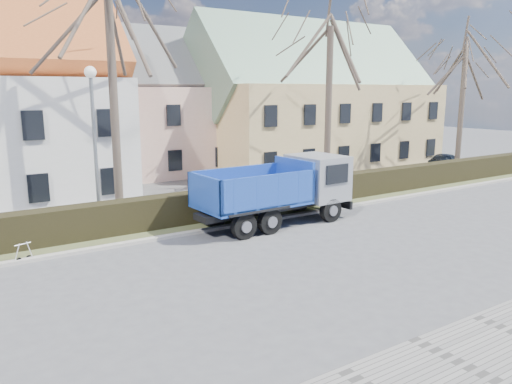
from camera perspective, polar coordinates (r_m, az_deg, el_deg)
ground at (r=16.43m, az=0.98°, el=-8.39°), size 120.00×120.00×0.00m
curb_far at (r=20.20m, az=-6.36°, el=-4.46°), size 80.00×0.30×0.12m
grass_strip at (r=21.60m, az=-8.28°, el=-3.48°), size 80.00×3.00×0.10m
hedge at (r=21.27m, az=-8.10°, el=-2.04°), size 60.00×0.90×1.30m
building_pink at (r=35.19m, az=-12.08°, el=8.68°), size 10.80×8.80×8.00m
building_yellow at (r=38.70m, az=6.64°, el=9.46°), size 18.80×10.80×8.50m
tree_1 at (r=22.32m, az=-16.11°, el=12.96°), size 9.20×9.20×12.65m
tree_2 at (r=28.31m, az=8.32°, el=11.21°), size 8.00×8.00×11.00m
tree_3 at (r=37.33m, az=22.52°, el=10.10°), size 7.60×7.60×10.45m
dump_truck at (r=20.90m, az=1.64°, el=0.04°), size 7.29×2.93×2.88m
streetlight at (r=20.63m, az=-17.89°, el=4.57°), size 0.52×0.52×6.59m
cart_frame at (r=18.30m, az=-25.67°, el=-6.30°), size 0.87×0.66×0.70m
parked_car_b at (r=38.44m, az=20.83°, el=3.27°), size 4.26×2.69×1.15m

